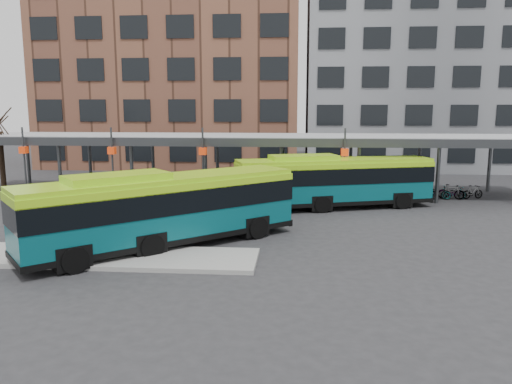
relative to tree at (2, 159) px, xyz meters
name	(u,v)px	position (x,y,z in m)	size (l,w,h in m)	color
ground	(229,242)	(18.00, -12.00, -2.43)	(120.00, 120.00, 0.00)	#28282B
boarding_island	(85,257)	(12.50, -15.00, -2.34)	(14.00, 3.00, 0.18)	gray
canopy	(253,139)	(17.94, 0.87, 1.47)	(40.00, 6.53, 4.80)	#999B9E
tree	(2,159)	(0.00, 0.00, 0.00)	(1.64, 1.64, 5.60)	black
building_brick	(176,61)	(8.00, 20.00, 8.57)	(26.00, 14.00, 22.00)	brown
building_grey	(425,69)	(34.00, 20.00, 7.57)	(24.00, 14.00, 20.00)	slate
bus_front	(164,208)	(15.29, -13.06, -0.66)	(11.01, 10.11, 3.40)	#074F57
bus_rear	(334,180)	(23.26, -3.66, -0.72)	(12.13, 6.00, 3.29)	#074F57
pedestrian	(107,235)	(13.44, -14.95, -1.43)	(0.43, 0.64, 1.62)	black
bike_rack	(441,192)	(30.70, -0.07, -1.97)	(5.35, 1.32, 1.00)	slate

